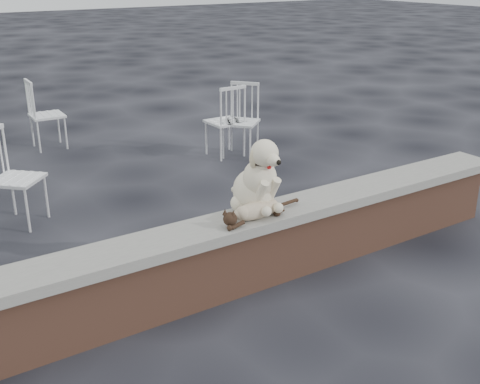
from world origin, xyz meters
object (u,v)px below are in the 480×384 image
chair_d (241,121)px  chair_a (16,178)px  cat (256,209)px  chair_e (47,114)px  dog (254,173)px  chair_c (225,120)px

chair_d → chair_a: (-2.96, -0.66, 0.00)m
cat → chair_e: chair_e is taller
dog → chair_c: 3.27m
cat → chair_a: 2.55m
chair_d → chair_c: bearing=-170.8°
cat → chair_d: 3.38m
dog → chair_a: 2.49m
chair_c → chair_d: bearing=138.2°
cat → dog: bearing=58.6°
chair_c → chair_d: same height
cat → chair_e: 4.63m
dog → chair_e: 4.50m
dog → chair_c: size_ratio=0.64×
chair_e → cat: bearing=-175.0°
chair_c → chair_a: bearing=14.2°
chair_e → chair_a: same height
cat → chair_a: bearing=115.3°
chair_e → chair_c: bearing=-129.2°
cat → chair_a: size_ratio=0.95×
chair_d → dog: bearing=-71.7°
cat → chair_c: (1.59, 3.02, -0.19)m
dog → chair_c: (1.51, 2.87, -0.41)m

